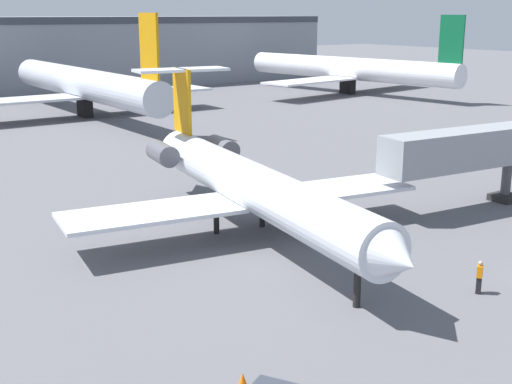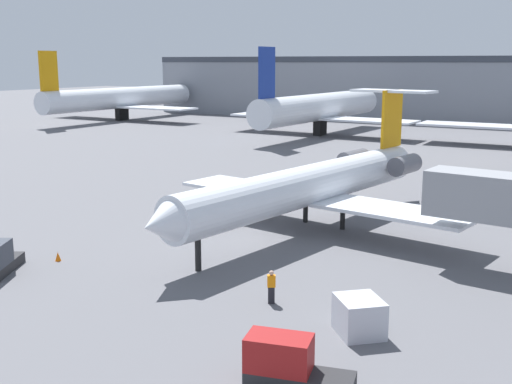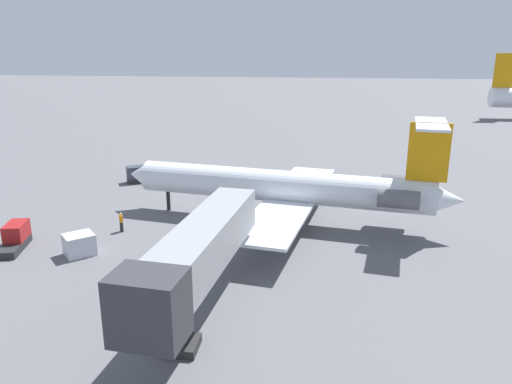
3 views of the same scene
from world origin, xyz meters
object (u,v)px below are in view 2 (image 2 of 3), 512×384
at_px(cargo_container_uld, 359,316).
at_px(baggage_tug_trailing, 288,365).
at_px(regional_jet, 315,183).
at_px(parked_airliner_west_end, 121,98).
at_px(traffic_cone_near, 58,257).
at_px(parked_airliner_west_mid, 320,108).
at_px(ground_crew_marshaller, 271,287).

bearing_deg(cargo_container_uld, baggage_tug_trailing, -96.55).
height_order(regional_jet, cargo_container_uld, regional_jet).
bearing_deg(cargo_container_uld, parked_airliner_west_end, 137.09).
distance_m(regional_jet, traffic_cone_near, 17.99).
relative_size(cargo_container_uld, parked_airliner_west_end, 0.07).
bearing_deg(parked_airliner_west_mid, cargo_container_uld, -64.45).
bearing_deg(ground_crew_marshaller, cargo_container_uld, -13.88).
relative_size(ground_crew_marshaller, parked_airliner_west_end, 0.04).
bearing_deg(traffic_cone_near, parked_airliner_west_end, 129.39).
distance_m(ground_crew_marshaller, baggage_tug_trailing, 8.14).
relative_size(regional_jet, parked_airliner_west_end, 0.75).
xyz_separation_m(baggage_tug_trailing, parked_airliner_west_end, (-78.43, 79.11, 3.55)).
xyz_separation_m(traffic_cone_near, parked_airliner_west_end, (-59.69, 72.70, 4.11)).
height_order(baggage_tug_trailing, traffic_cone_near, baggage_tug_trailing).
relative_size(cargo_container_uld, parked_airliner_west_mid, 0.07).
bearing_deg(traffic_cone_near, cargo_container_uld, -2.41).
relative_size(ground_crew_marshaller, baggage_tug_trailing, 0.40).
relative_size(cargo_container_uld, traffic_cone_near, 5.07).
bearing_deg(parked_airliner_west_end, parked_airliner_west_mid, -5.54).
xyz_separation_m(traffic_cone_near, parked_airliner_west_mid, (-13.63, 68.24, 4.18)).
distance_m(cargo_container_uld, traffic_cone_near, 19.40).
height_order(ground_crew_marshaller, parked_airliner_west_mid, parked_airliner_west_mid).
relative_size(baggage_tug_trailing, parked_airliner_west_end, 0.10).
height_order(ground_crew_marshaller, traffic_cone_near, ground_crew_marshaller).
relative_size(regional_jet, baggage_tug_trailing, 7.17).
height_order(baggage_tug_trailing, parked_airliner_west_mid, parked_airliner_west_mid).
bearing_deg(baggage_tug_trailing, ground_crew_marshaller, 122.82).
bearing_deg(ground_crew_marshaller, parked_airliner_west_end, 135.69).
height_order(regional_jet, traffic_cone_near, regional_jet).
relative_size(ground_crew_marshaller, parked_airliner_west_mid, 0.05).
bearing_deg(parked_airliner_west_mid, regional_jet, -66.07).
height_order(cargo_container_uld, parked_airliner_west_mid, parked_airliner_west_mid).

